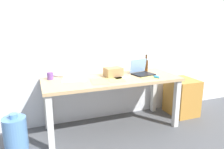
% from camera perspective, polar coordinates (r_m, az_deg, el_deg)
% --- Properties ---
extents(ground_plane, '(8.00, 8.00, 0.00)m').
position_cam_1_polar(ground_plane, '(3.12, 0.00, -14.06)').
color(ground_plane, '#515459').
extents(back_wall, '(5.20, 0.08, 2.60)m').
position_cam_1_polar(back_wall, '(3.16, -2.74, 10.93)').
color(back_wall, white).
rests_on(back_wall, ground).
extents(desk, '(1.85, 0.72, 0.73)m').
position_cam_1_polar(desk, '(2.88, 0.00, -2.79)').
color(desk, tan).
rests_on(desk, ground).
extents(laptop_left, '(0.37, 0.32, 0.22)m').
position_cam_1_polar(laptop_left, '(2.81, -10.12, -0.43)').
color(laptop_left, silver).
rests_on(laptop_left, desk).
extents(laptop_right, '(0.33, 0.31, 0.21)m').
position_cam_1_polar(laptop_right, '(3.08, 8.06, 0.83)').
color(laptop_right, black).
rests_on(laptop_right, desk).
extents(beer_bottle, '(0.06, 0.06, 0.26)m').
position_cam_1_polar(beer_bottle, '(3.30, 9.23, 2.58)').
color(beer_bottle, '#47280F').
rests_on(beer_bottle, desk).
extents(computer_mouse, '(0.09, 0.11, 0.03)m').
position_cam_1_polar(computer_mouse, '(2.92, 12.00, -0.59)').
color(computer_mouse, '#338CC6').
rests_on(computer_mouse, desk).
extents(cardboard_box, '(0.26, 0.20, 0.12)m').
position_cam_1_polar(cardboard_box, '(2.94, 0.33, 0.71)').
color(cardboard_box, tan).
rests_on(cardboard_box, desk).
extents(coffee_mug, '(0.08, 0.08, 0.09)m').
position_cam_1_polar(coffee_mug, '(2.89, -16.47, -0.39)').
color(coffee_mug, '#724799').
rests_on(coffee_mug, desk).
extents(paper_sheet_near_back, '(0.27, 0.33, 0.00)m').
position_cam_1_polar(paper_sheet_near_back, '(2.96, 1.43, -0.42)').
color(paper_sheet_near_back, white).
rests_on(paper_sheet_near_back, desk).
extents(paper_yellow_folder, '(0.25, 0.32, 0.00)m').
position_cam_1_polar(paper_yellow_folder, '(2.69, -3.55, -1.89)').
color(paper_yellow_folder, '#F4E06B').
rests_on(paper_yellow_folder, desk).
extents(paper_sheet_center, '(0.25, 0.32, 0.00)m').
position_cam_1_polar(paper_sheet_center, '(2.79, 1.01, -1.29)').
color(paper_sheet_center, '#F4E06B').
rests_on(paper_sheet_center, desk).
extents(paper_sheet_front_right, '(0.24, 0.32, 0.00)m').
position_cam_1_polar(paper_sheet_front_right, '(2.96, 9.25, -0.57)').
color(paper_sheet_front_right, '#F4E06B').
rests_on(paper_sheet_front_right, desk).
extents(water_cooler_jug, '(0.27, 0.27, 0.46)m').
position_cam_1_polar(water_cooler_jug, '(2.75, -24.78, -14.50)').
color(water_cooler_jug, '#598CC6').
rests_on(water_cooler_jug, ground).
extents(filing_cabinet, '(0.40, 0.48, 0.58)m').
position_cam_1_polar(filing_cabinet, '(3.62, 18.43, -5.73)').
color(filing_cabinet, '#C68938').
rests_on(filing_cabinet, ground).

